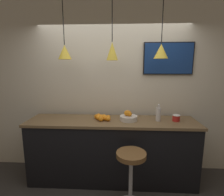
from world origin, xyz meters
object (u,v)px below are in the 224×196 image
(fruit_bowl, at_px, (128,117))
(spread_jar, at_px, (176,118))
(mounted_tv, at_px, (168,58))
(juice_bottle, at_px, (158,114))
(bar_stool, at_px, (131,170))

(fruit_bowl, height_order, spread_jar, fruit_bowl)
(fruit_bowl, relative_size, mounted_tv, 0.33)
(juice_bottle, relative_size, spread_jar, 2.32)
(bar_stool, relative_size, spread_jar, 7.06)
(fruit_bowl, height_order, mounted_tv, mounted_tv)
(bar_stool, height_order, juice_bottle, juice_bottle)
(fruit_bowl, bearing_deg, spread_jar, -0.07)
(mounted_tv, bearing_deg, bar_stool, -123.83)
(juice_bottle, bearing_deg, mounted_tv, 61.60)
(mounted_tv, bearing_deg, spread_jar, -77.84)
(bar_stool, xyz_separation_m, spread_jar, (0.71, 0.58, 0.51))
(bar_stool, xyz_separation_m, fruit_bowl, (-0.02, 0.58, 0.52))
(spread_jar, bearing_deg, mounted_tv, 102.16)
(spread_jar, xyz_separation_m, mounted_tv, (-0.08, 0.36, 0.90))
(juice_bottle, distance_m, mounted_tv, 0.93)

